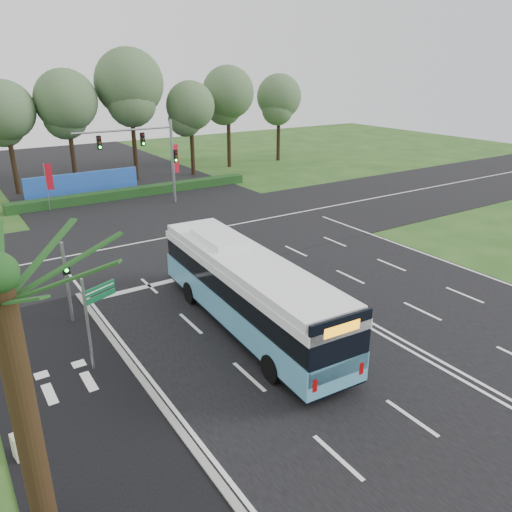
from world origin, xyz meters
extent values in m
plane|color=#214617|center=(0.00, 0.00, 0.00)|extent=(120.00, 120.00, 0.00)
cube|color=black|center=(0.00, 0.00, 0.02)|extent=(20.00, 120.00, 0.04)
cube|color=black|center=(0.00, 12.00, 0.03)|extent=(120.00, 14.00, 0.05)
cube|color=black|center=(-12.50, -3.00, 0.03)|extent=(5.00, 18.00, 0.06)
cube|color=gray|center=(-10.10, -3.00, 0.06)|extent=(0.25, 18.00, 0.12)
cube|color=#529BBF|center=(-4.55, -1.67, 1.14)|extent=(3.34, 12.93, 1.17)
cube|color=black|center=(-4.55, -1.67, 0.61)|extent=(3.31, 12.86, 0.32)
cube|color=black|center=(-4.55, -1.67, 2.21)|extent=(3.23, 12.73, 1.01)
cube|color=white|center=(-4.55, -1.67, 2.85)|extent=(3.34, 12.93, 0.37)
cube|color=white|center=(-4.55, -1.67, 3.22)|extent=(3.26, 12.41, 0.37)
cube|color=white|center=(-4.41, 1.00, 3.54)|extent=(1.87, 3.29, 0.27)
cube|color=black|center=(-4.88, -8.00, 2.26)|extent=(2.59, 0.26, 2.35)
cube|color=orange|center=(-4.89, -8.04, 3.01)|extent=(1.49, 0.14, 0.37)
cylinder|color=black|center=(-5.61, 2.02, 0.55)|extent=(0.36, 1.12, 1.11)
cylinder|color=black|center=(-3.10, 1.89, 0.55)|extent=(0.36, 1.12, 1.11)
cylinder|color=black|center=(-6.01, -5.65, 0.55)|extent=(0.36, 1.12, 1.11)
cylinder|color=black|center=(-3.51, -5.78, 0.55)|extent=(0.36, 1.12, 1.11)
cylinder|color=gray|center=(-11.06, 3.23, 1.96)|extent=(0.16, 0.16, 3.91)
cube|color=black|center=(-11.06, 3.05, 2.68)|extent=(0.32, 0.22, 0.45)
sphere|color=#19F233|center=(-11.06, 2.95, 2.68)|extent=(0.16, 0.16, 0.16)
cylinder|color=gray|center=(-11.39, -1.20, 1.93)|extent=(0.12, 0.12, 3.86)
cube|color=#0D4E28|center=(-10.72, -0.91, 3.19)|extent=(1.35, 0.63, 0.29)
cube|color=#0D4E28|center=(-10.72, -0.91, 2.85)|extent=(1.35, 0.63, 0.21)
cube|color=white|center=(-10.72, -0.94, 3.19)|extent=(1.24, 0.55, 0.04)
cube|color=#C0B89A|center=(-14.52, -4.76, 0.44)|extent=(0.59, 0.52, 0.87)
cylinder|color=gray|center=(-7.67, 23.72, 1.96)|extent=(0.06, 0.06, 3.92)
cube|color=#B10F1F|center=(-7.39, 23.66, 2.79)|extent=(0.52, 0.15, 2.09)
cylinder|color=gray|center=(2.93, 22.62, 2.36)|extent=(0.07, 0.07, 4.72)
cube|color=#B10F1F|center=(3.27, 22.71, 3.36)|extent=(0.62, 0.21, 2.52)
cylinder|color=#382614|center=(-14.50, -8.00, 3.60)|extent=(0.60, 0.60, 7.20)
cylinder|color=gray|center=(2.00, 20.50, 3.50)|extent=(0.24, 0.24, 7.00)
cylinder|color=gray|center=(-2.00, 20.50, 6.40)|extent=(8.00, 0.16, 0.16)
cube|color=black|center=(-0.50, 20.50, 5.60)|extent=(0.32, 0.28, 1.05)
cube|color=black|center=(-4.00, 20.50, 5.60)|extent=(0.32, 0.28, 1.05)
cube|color=black|center=(2.25, 20.50, 4.00)|extent=(0.32, 0.28, 1.05)
cube|color=#143312|center=(0.00, 24.50, 0.40)|extent=(22.00, 1.20, 0.80)
cube|color=blue|center=(-4.00, 27.00, 1.10)|extent=(10.00, 0.30, 2.20)
cylinder|color=black|center=(-8.82, 31.36, 3.55)|extent=(0.44, 0.44, 7.11)
sphere|color=#3C5B35|center=(-8.82, 31.36, 7.48)|extent=(5.24, 5.24, 5.24)
cylinder|color=black|center=(-3.62, 31.02, 3.87)|extent=(0.44, 0.44, 7.73)
sphere|color=#3C5B35|center=(-3.62, 31.02, 8.14)|extent=(5.70, 5.70, 5.70)
cylinder|color=black|center=(2.62, 31.24, 4.54)|extent=(0.44, 0.44, 9.08)
sphere|color=#3C5B35|center=(2.62, 31.24, 9.55)|extent=(6.69, 6.69, 6.69)
cylinder|color=black|center=(8.66, 30.30, 3.44)|extent=(0.44, 0.44, 6.87)
sphere|color=#3C5B35|center=(8.66, 30.30, 7.24)|extent=(5.07, 5.07, 5.07)
cylinder|color=black|center=(14.33, 32.24, 3.96)|extent=(0.44, 0.44, 7.92)
sphere|color=#3C5B35|center=(14.33, 32.24, 8.34)|extent=(5.84, 5.84, 5.84)
cylinder|color=black|center=(21.61, 32.56, 3.63)|extent=(0.44, 0.44, 7.27)
sphere|color=#3C5B35|center=(21.61, 32.56, 7.65)|extent=(5.36, 5.36, 5.36)
camera|label=1|loc=(-15.18, -18.60, 11.10)|focal=35.00mm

